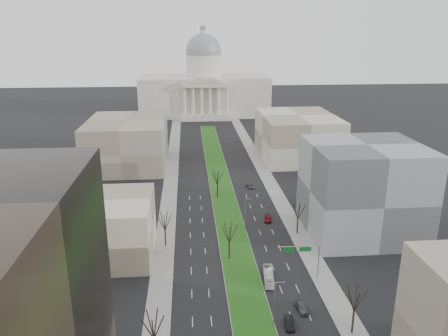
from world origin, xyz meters
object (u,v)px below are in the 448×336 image
car_black (289,323)px  car_grey_far (251,186)px  car_grey_near (302,307)px  box_van (268,276)px  car_red (268,219)px

car_black → car_grey_far: car_black is taller
car_grey_near → car_black: bearing=-134.2°
car_black → car_grey_far: bearing=92.9°
car_grey_near → car_black: size_ratio=1.02×
car_black → box_van: bearing=99.4°
car_red → car_grey_near: bearing=-81.7°
car_red → car_black: bearing=-85.8°
car_grey_near → car_red: 41.47m
car_black → car_grey_far: (3.44, 73.40, -0.09)m
car_black → car_red: 46.06m
car_grey_near → car_black: 5.55m
car_grey_near → car_grey_far: 69.00m
car_grey_far → box_van: bearing=-103.9°
car_grey_near → car_grey_far: car_grey_near is taller
car_grey_near → car_red: car_grey_near is taller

